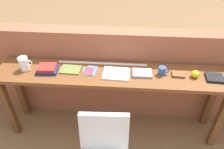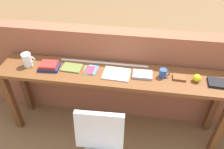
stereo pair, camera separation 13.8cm
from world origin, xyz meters
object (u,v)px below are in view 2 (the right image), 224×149
at_px(sports_ball_small, 197,78).
at_px(magazine_cycling, 72,68).
at_px(book_stack_leftmost, 49,66).
at_px(leather_journal_brown, 179,77).
at_px(mug, 163,73).
at_px(book_open_centre, 117,74).
at_px(book_repair_rightmost, 217,83).
at_px(pitcher_white, 27,60).
at_px(pamphlet_pile_colourful, 91,70).

bearing_deg(sports_ball_small, magazine_cycling, 178.89).
bearing_deg(book_stack_leftmost, sports_ball_small, 0.33).
bearing_deg(leather_journal_brown, mug, -178.50).
xyz_separation_m(book_open_centre, book_repair_rightmost, (1.00, -0.00, 0.00)).
bearing_deg(leather_journal_brown, book_repair_rightmost, -2.42).
height_order(pitcher_white, mug, pitcher_white).
bearing_deg(mug, magazine_cycling, 179.86).
bearing_deg(pamphlet_pile_colourful, leather_journal_brown, -0.20).
relative_size(pamphlet_pile_colourful, sports_ball_small, 2.38).
distance_m(pitcher_white, sports_ball_small, 1.79).
bearing_deg(book_open_centre, magazine_cycling, 178.49).
bearing_deg(book_stack_leftmost, leather_journal_brown, 1.15).
relative_size(book_open_centre, book_repair_rightmost, 1.60).
height_order(book_stack_leftmost, magazine_cycling, book_stack_leftmost).
bearing_deg(pitcher_white, book_repair_rightmost, -0.53).
bearing_deg(magazine_cycling, pitcher_white, -174.54).
distance_m(pamphlet_pile_colourful, sports_ball_small, 1.09).
bearing_deg(magazine_cycling, sports_ball_small, 1.86).
distance_m(pitcher_white, leather_journal_brown, 1.63).
relative_size(book_open_centre, sports_ball_small, 3.48).
relative_size(book_stack_leftmost, magazine_cycling, 1.08).
bearing_deg(sports_ball_small, book_open_centre, -179.13).
height_order(book_open_centre, leather_journal_brown, leather_journal_brown).
distance_m(book_stack_leftmost, leather_journal_brown, 1.38).
bearing_deg(mug, book_repair_rightmost, -4.02).
height_order(pitcher_white, book_open_centre, pitcher_white).
relative_size(pitcher_white, sports_ball_small, 2.31).
bearing_deg(magazine_cycling, book_repair_rightmost, 1.46).
bearing_deg(book_stack_leftmost, book_open_centre, -0.26).
height_order(mug, leather_journal_brown, mug).
relative_size(pitcher_white, pamphlet_pile_colourful, 0.97).
relative_size(book_stack_leftmost, book_open_centre, 0.83).
bearing_deg(book_stack_leftmost, pamphlet_pile_colourful, 3.89).
xyz_separation_m(pamphlet_pile_colourful, book_repair_rightmost, (1.29, -0.04, 0.01)).
relative_size(book_stack_leftmost, pamphlet_pile_colourful, 1.22).
distance_m(book_open_centre, mug, 0.48).
distance_m(sports_ball_small, book_repair_rightmost, 0.20).
xyz_separation_m(magazine_cycling, book_repair_rightmost, (1.50, -0.04, 0.01)).
xyz_separation_m(pitcher_white, leather_journal_brown, (1.63, 0.01, -0.07)).
xyz_separation_m(pamphlet_pile_colourful, mug, (0.76, 0.00, 0.04)).
bearing_deg(pamphlet_pile_colourful, sports_ball_small, -1.16).
distance_m(magazine_cycling, book_repair_rightmost, 1.50).
xyz_separation_m(leather_journal_brown, book_repair_rightmost, (0.36, -0.03, 0.00)).
xyz_separation_m(magazine_cycling, pamphlet_pile_colourful, (0.21, -0.00, -0.00)).
height_order(magazine_cycling, mug, mug).
bearing_deg(sports_ball_small, book_stack_leftmost, -179.67).
bearing_deg(pitcher_white, sports_ball_small, -0.12).
relative_size(sports_ball_small, book_repair_rightmost, 0.46).
bearing_deg(pitcher_white, leather_journal_brown, 0.53).
distance_m(pitcher_white, book_open_centre, 0.99).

